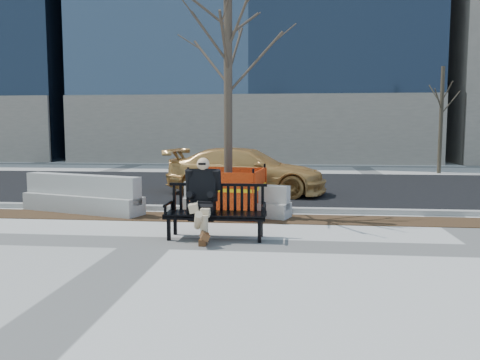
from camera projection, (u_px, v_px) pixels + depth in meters
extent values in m
plane|color=beige|center=(151.00, 243.00, 9.15)|extent=(120.00, 120.00, 0.00)
cube|color=#47301C|center=(182.00, 217.00, 11.72)|extent=(40.00, 1.20, 0.02)
cube|color=black|center=(220.00, 186.00, 17.85)|extent=(60.00, 10.40, 0.01)
cube|color=#9E9B93|center=(190.00, 208.00, 12.65)|extent=(60.00, 0.25, 0.12)
imported|color=#C89248|center=(246.00, 194.00, 15.81)|extent=(5.26, 2.69, 1.46)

